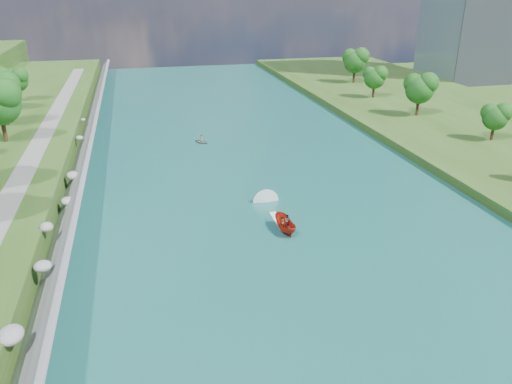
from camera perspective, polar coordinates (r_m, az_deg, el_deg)
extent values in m
plane|color=#2D5119|center=(52.57, 6.94, -9.18)|extent=(260.00, 260.00, 0.00)
cube|color=#175857|center=(69.43, 1.30, -0.65)|extent=(55.00, 240.00, 0.10)
cube|color=slate|center=(67.40, -20.46, -1.30)|extent=(3.54, 236.00, 4.05)
ellipsoid|color=gray|center=(42.91, -26.24, -14.47)|extent=(1.90, 2.31, 1.22)
ellipsoid|color=gray|center=(51.40, -23.19, -7.80)|extent=(1.64, 1.70, 0.96)
ellipsoid|color=gray|center=(58.02, -22.82, -3.73)|extent=(1.38, 1.58, 1.01)
ellipsoid|color=gray|center=(67.71, -20.80, -0.97)|extent=(1.56, 1.96, 0.93)
ellipsoid|color=gray|center=(75.50, -20.25, 1.75)|extent=(1.71, 1.99, 1.24)
ellipsoid|color=gray|center=(84.82, -19.06, 3.25)|extent=(1.38, 1.53, 0.90)
ellipsoid|color=gray|center=(92.57, -19.54, 5.84)|extent=(1.32, 1.34, 0.79)
ellipsoid|color=gray|center=(103.15, -19.15, 7.81)|extent=(0.94, 0.92, 0.55)
cube|color=gray|center=(67.99, -26.20, -0.44)|extent=(3.00, 200.00, 0.10)
ellipsoid|color=#185215|center=(101.86, -27.07, 9.94)|extent=(6.87, 6.87, 11.45)
ellipsoid|color=#185215|center=(122.94, -25.67, 11.33)|extent=(5.14, 5.14, 8.57)
ellipsoid|color=#185215|center=(98.78, 25.66, 7.57)|extent=(4.73, 4.73, 7.88)
ellipsoid|color=#185215|center=(111.95, 18.19, 10.97)|extent=(6.35, 6.35, 10.58)
ellipsoid|color=#185215|center=(127.48, 13.40, 12.44)|extent=(5.39, 5.39, 8.99)
ellipsoid|color=#185215|center=(146.17, 11.24, 14.33)|extent=(6.72, 6.72, 11.21)
imported|color=#AE1F0D|center=(59.89, 3.30, -3.69)|extent=(2.09, 4.79, 1.81)
imported|color=#66605B|center=(59.30, 3.05, -3.63)|extent=(0.74, 0.61, 1.73)
imported|color=#66605B|center=(60.36, 3.63, -3.27)|extent=(0.79, 0.65, 1.49)
cube|color=white|center=(62.85, 2.50, -3.22)|extent=(0.90, 5.00, 0.06)
imported|color=gray|center=(93.87, -6.22, 5.80)|extent=(3.41, 3.57, 0.60)
imported|color=#66605B|center=(93.69, -6.23, 6.15)|extent=(0.68, 0.48, 1.31)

